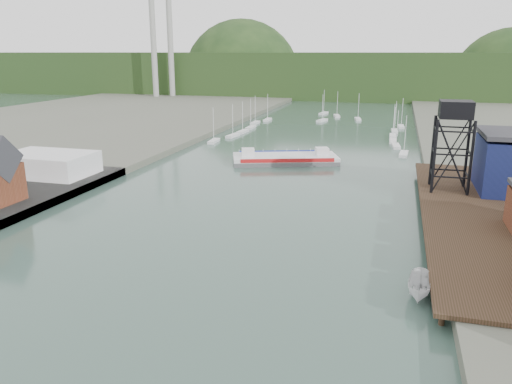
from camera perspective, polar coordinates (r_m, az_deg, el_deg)
The scene contains 9 objects.
ground at distance 51.11m, azimuth -17.22°, elevation -16.05°, with size 600.00×600.00×0.00m, color #314C41.
east_pier at distance 85.23m, azimuth 23.03°, elevation -2.22°, with size 14.00×70.00×2.45m.
white_shed at distance 112.54m, azimuth -22.64°, elevation 2.98°, with size 18.00×12.00×4.50m, color silver.
lift_tower at distance 94.92m, azimuth 21.83°, elevation 8.15°, with size 6.50×6.50×16.00m.
marina_sailboats at distance 177.99m, azimuth 7.57°, elevation 7.19°, with size 57.71×92.65×0.90m.
smokestacks at distance 298.72m, azimuth -10.68°, elevation 16.16°, with size 11.20×8.20×60.00m.
distant_hills at distance 338.81m, azimuth 11.12°, elevation 12.73°, with size 500.00×120.00×80.00m.
chain_ferry at distance 123.09m, azimuth 3.34°, elevation 3.84°, with size 27.28×17.96×3.65m.
motorboat at distance 58.89m, azimuth 18.23°, elevation -10.28°, with size 2.50×6.66×2.57m, color silver.
Camera 1 is at (25.26, -35.81, 26.31)m, focal length 35.00 mm.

